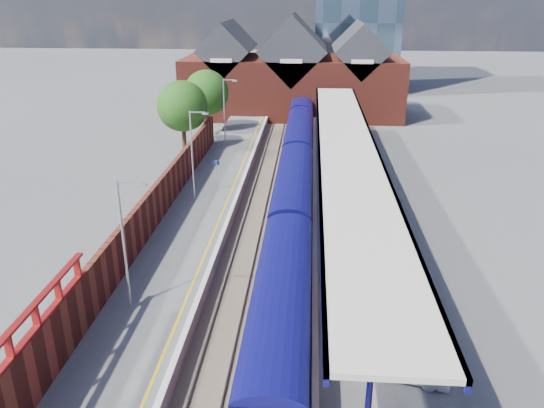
{
  "coord_description": "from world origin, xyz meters",
  "views": [
    {
      "loc": [
        2.64,
        -17.22,
        16.32
      ],
      "look_at": [
        0.13,
        16.97,
        2.6
      ],
      "focal_mm": 35.0,
      "sensor_mm": 36.0,
      "label": 1
    }
  ],
  "objects": [
    {
      "name": "coping_left",
      "position": [
        -3.15,
        20.0,
        1.02
      ],
      "size": [
        0.3,
        76.0,
        0.05
      ],
      "primitive_type": "cube",
      "color": "silver",
      "rests_on": "left_platform"
    },
    {
      "name": "rails",
      "position": [
        0.0,
        20.0,
        0.12
      ],
      "size": [
        4.51,
        76.0,
        0.14
      ],
      "color": "slate",
      "rests_on": "ground"
    },
    {
      "name": "right_platform",
      "position": [
        6.0,
        20.0,
        0.5
      ],
      "size": [
        6.0,
        76.0,
        1.0
      ],
      "primitive_type": "cube",
      "color": "#565659",
      "rests_on": "ground"
    },
    {
      "name": "tree_near",
      "position": [
        -10.35,
        35.91,
        5.35
      ],
      "size": [
        5.2,
        5.2,
        8.1
      ],
      "color": "#382314",
      "rests_on": "ground"
    },
    {
      "name": "ballast_bed",
      "position": [
        0.0,
        20.0,
        0.03
      ],
      "size": [
        6.0,
        76.0,
        0.06
      ],
      "primitive_type": "cube",
      "color": "#473D33",
      "rests_on": "ground"
    },
    {
      "name": "parked_car_dark",
      "position": [
        7.79,
        21.14,
        1.58
      ],
      "size": [
        4.06,
        1.85,
        1.15
      ],
      "primitive_type": "imported",
      "rotation": [
        0.0,
        0.0,
        1.63
      ],
      "color": "black",
      "rests_on": "right_platform"
    },
    {
      "name": "station_building",
      "position": [
        0.0,
        58.0,
        5.45
      ],
      "size": [
        30.0,
        12.12,
        13.78
      ],
      "color": "maroon",
      "rests_on": "ground"
    },
    {
      "name": "brick_wall",
      "position": [
        -8.1,
        13.54,
        2.45
      ],
      "size": [
        0.35,
        50.0,
        3.86
      ],
      "color": "maroon",
      "rests_on": "left_platform"
    },
    {
      "name": "parked_car_blue",
      "position": [
        6.78,
        18.76,
        1.59
      ],
      "size": [
        4.36,
        2.23,
        1.18
      ],
      "primitive_type": "imported",
      "rotation": [
        0.0,
        0.0,
        1.51
      ],
      "color": "navy",
      "rests_on": "right_platform"
    },
    {
      "name": "canopy",
      "position": [
        5.48,
        21.95,
        5.25
      ],
      "size": [
        4.5,
        52.0,
        4.48
      ],
      "color": "#0D0E51",
      "rests_on": "right_platform"
    },
    {
      "name": "train",
      "position": [
        1.49,
        29.65,
        2.12
      ],
      "size": [
        2.87,
        65.91,
        3.45
      ],
      "color": "#0D0C55",
      "rests_on": "ground"
    },
    {
      "name": "platform_sign",
      "position": [
        -5.0,
        24.0,
        2.69
      ],
      "size": [
        0.55,
        0.08,
        2.5
      ],
      "color": "#A5A8AA",
      "rests_on": "left_platform"
    },
    {
      "name": "tree_far",
      "position": [
        -9.35,
        43.91,
        5.35
      ],
      "size": [
        5.2,
        5.2,
        8.1
      ],
      "color": "#382314",
      "rests_on": "ground"
    },
    {
      "name": "lamp_post_c",
      "position": [
        -6.36,
        22.0,
        4.99
      ],
      "size": [
        1.48,
        0.18,
        7.0
      ],
      "color": "#A5A8AA",
      "rests_on": "left_platform"
    },
    {
      "name": "left_platform",
      "position": [
        -5.5,
        20.0,
        0.5
      ],
      "size": [
        5.0,
        76.0,
        1.0
      ],
      "primitive_type": "cube",
      "color": "#565659",
      "rests_on": "ground"
    },
    {
      "name": "yellow_line",
      "position": [
        -3.75,
        20.0,
        1.01
      ],
      "size": [
        0.14,
        76.0,
        0.01
      ],
      "primitive_type": "cube",
      "color": "yellow",
      "rests_on": "left_platform"
    },
    {
      "name": "lamp_post_d",
      "position": [
        -6.36,
        38.0,
        4.99
      ],
      "size": [
        1.48,
        0.18,
        7.0
      ],
      "color": "#A5A8AA",
      "rests_on": "left_platform"
    },
    {
      "name": "coping_right",
      "position": [
        3.15,
        20.0,
        1.02
      ],
      "size": [
        0.3,
        76.0,
        0.05
      ],
      "primitive_type": "cube",
      "color": "silver",
      "rests_on": "right_platform"
    },
    {
      "name": "lamp_post_b",
      "position": [
        -6.36,
        6.0,
        4.99
      ],
      "size": [
        1.48,
        0.18,
        7.0
      ],
      "color": "#A5A8AA",
      "rests_on": "left_platform"
    },
    {
      "name": "ground",
      "position": [
        0.0,
        30.0,
        0.0
      ],
      "size": [
        240.0,
        240.0,
        0.0
      ],
      "primitive_type": "plane",
      "color": "#5B5B5E",
      "rests_on": "ground"
    },
    {
      "name": "parked_car_silver",
      "position": [
        6.87,
        1.55,
        1.65
      ],
      "size": [
        4.17,
        2.39,
        1.3
      ],
      "primitive_type": "imported",
      "rotation": [
        0.0,
        0.0,
        1.3
      ],
      "color": "silver",
      "rests_on": "right_platform"
    }
  ]
}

